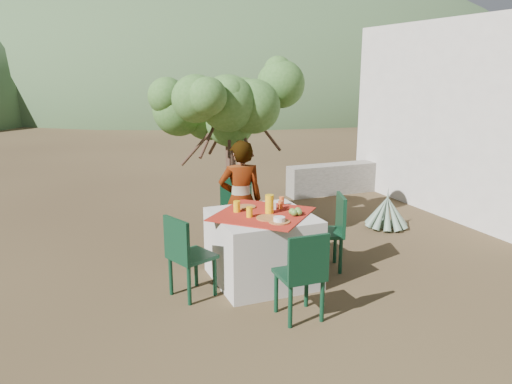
{
  "coord_description": "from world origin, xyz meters",
  "views": [
    {
      "loc": [
        -1.5,
        -4.45,
        2.27
      ],
      "look_at": [
        0.55,
        0.68,
        0.9
      ],
      "focal_mm": 35.0,
      "sensor_mm": 36.0,
      "label": 1
    }
  ],
  "objects_px": {
    "chair_left": "(186,253)",
    "chair_right": "(331,228)",
    "shrub_tree": "(233,115)",
    "agave": "(387,213)",
    "person": "(241,200)",
    "juice_pitcher": "(269,204)",
    "table": "(262,247)",
    "chair_far": "(236,210)",
    "guesthouse": "(510,115)",
    "chair_near": "(303,272)"
  },
  "relations": [
    {
      "from": "chair_near",
      "to": "chair_right",
      "type": "height_order",
      "value": "chair_right"
    },
    {
      "from": "table",
      "to": "chair_far",
      "type": "height_order",
      "value": "chair_far"
    },
    {
      "from": "chair_right",
      "to": "guesthouse",
      "type": "height_order",
      "value": "guesthouse"
    },
    {
      "from": "chair_right",
      "to": "guesthouse",
      "type": "bearing_deg",
      "value": 129.19
    },
    {
      "from": "agave",
      "to": "guesthouse",
      "type": "xyz_separation_m",
      "value": [
        2.74,
        0.48,
        1.27
      ]
    },
    {
      "from": "chair_left",
      "to": "juice_pitcher",
      "type": "height_order",
      "value": "juice_pitcher"
    },
    {
      "from": "table",
      "to": "guesthouse",
      "type": "distance_m",
      "value": 5.47
    },
    {
      "from": "chair_far",
      "to": "chair_left",
      "type": "bearing_deg",
      "value": -107.7
    },
    {
      "from": "chair_far",
      "to": "shrub_tree",
      "type": "relative_size",
      "value": 0.42
    },
    {
      "from": "shrub_tree",
      "to": "table",
      "type": "bearing_deg",
      "value": -98.37
    },
    {
      "from": "shrub_tree",
      "to": "juice_pitcher",
      "type": "bearing_deg",
      "value": -95.59
    },
    {
      "from": "chair_far",
      "to": "person",
      "type": "height_order",
      "value": "person"
    },
    {
      "from": "chair_near",
      "to": "guesthouse",
      "type": "bearing_deg",
      "value": -153.24
    },
    {
      "from": "table",
      "to": "person",
      "type": "distance_m",
      "value": 0.8
    },
    {
      "from": "chair_near",
      "to": "juice_pitcher",
      "type": "xyz_separation_m",
      "value": [
        0.08,
        0.97,
        0.39
      ]
    },
    {
      "from": "person",
      "to": "agave",
      "type": "height_order",
      "value": "person"
    },
    {
      "from": "table",
      "to": "person",
      "type": "relative_size",
      "value": 0.89
    },
    {
      "from": "chair_left",
      "to": "guesthouse",
      "type": "bearing_deg",
      "value": -96.16
    },
    {
      "from": "chair_left",
      "to": "chair_right",
      "type": "distance_m",
      "value": 1.74
    },
    {
      "from": "person",
      "to": "guesthouse",
      "type": "bearing_deg",
      "value": -161.55
    },
    {
      "from": "chair_left",
      "to": "chair_right",
      "type": "relative_size",
      "value": 0.98
    },
    {
      "from": "shrub_tree",
      "to": "agave",
      "type": "distance_m",
      "value": 2.65
    },
    {
      "from": "guesthouse",
      "to": "juice_pitcher",
      "type": "height_order",
      "value": "guesthouse"
    },
    {
      "from": "shrub_tree",
      "to": "chair_right",
      "type": "bearing_deg",
      "value": -67.97
    },
    {
      "from": "chair_right",
      "to": "person",
      "type": "distance_m",
      "value": 1.13
    },
    {
      "from": "chair_far",
      "to": "guesthouse",
      "type": "distance_m",
      "value": 5.16
    },
    {
      "from": "chair_far",
      "to": "chair_left",
      "type": "relative_size",
      "value": 1.04
    },
    {
      "from": "chair_left",
      "to": "guesthouse",
      "type": "relative_size",
      "value": 0.2
    },
    {
      "from": "table",
      "to": "chair_far",
      "type": "xyz_separation_m",
      "value": [
        0.09,
        1.11,
        0.12
      ]
    },
    {
      "from": "guesthouse",
      "to": "person",
      "type": "bearing_deg",
      "value": -171.04
    },
    {
      "from": "chair_near",
      "to": "shrub_tree",
      "type": "height_order",
      "value": "shrub_tree"
    },
    {
      "from": "chair_far",
      "to": "person",
      "type": "distance_m",
      "value": 0.47
    },
    {
      "from": "juice_pitcher",
      "to": "chair_far",
      "type": "bearing_deg",
      "value": 89.12
    },
    {
      "from": "chair_far",
      "to": "chair_right",
      "type": "bearing_deg",
      "value": -34.56
    },
    {
      "from": "chair_near",
      "to": "person",
      "type": "relative_size",
      "value": 0.59
    },
    {
      "from": "chair_far",
      "to": "chair_right",
      "type": "xyz_separation_m",
      "value": [
        0.77,
        -1.1,
        -0.01
      ]
    },
    {
      "from": "chair_left",
      "to": "chair_right",
      "type": "bearing_deg",
      "value": -107.28
    },
    {
      "from": "chair_left",
      "to": "chair_right",
      "type": "height_order",
      "value": "chair_right"
    },
    {
      "from": "chair_far",
      "to": "chair_left",
      "type": "xyz_separation_m",
      "value": [
        -0.97,
        -1.23,
        -0.02
      ]
    },
    {
      "from": "chair_right",
      "to": "shrub_tree",
      "type": "distance_m",
      "value": 2.05
    },
    {
      "from": "chair_right",
      "to": "juice_pitcher",
      "type": "height_order",
      "value": "juice_pitcher"
    },
    {
      "from": "chair_far",
      "to": "shrub_tree",
      "type": "height_order",
      "value": "shrub_tree"
    },
    {
      "from": "agave",
      "to": "chair_near",
      "type": "bearing_deg",
      "value": -140.01
    },
    {
      "from": "agave",
      "to": "chair_right",
      "type": "bearing_deg",
      "value": -146.28
    },
    {
      "from": "chair_right",
      "to": "agave",
      "type": "distance_m",
      "value": 1.87
    },
    {
      "from": "juice_pitcher",
      "to": "chair_left",
      "type": "bearing_deg",
      "value": -174.07
    },
    {
      "from": "chair_right",
      "to": "juice_pitcher",
      "type": "relative_size",
      "value": 4.35
    },
    {
      "from": "chair_near",
      "to": "guesthouse",
      "type": "height_order",
      "value": "guesthouse"
    },
    {
      "from": "chair_left",
      "to": "table",
      "type": "bearing_deg",
      "value": -103.97
    },
    {
      "from": "guesthouse",
      "to": "juice_pitcher",
      "type": "distance_m",
      "value": 5.33
    }
  ]
}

